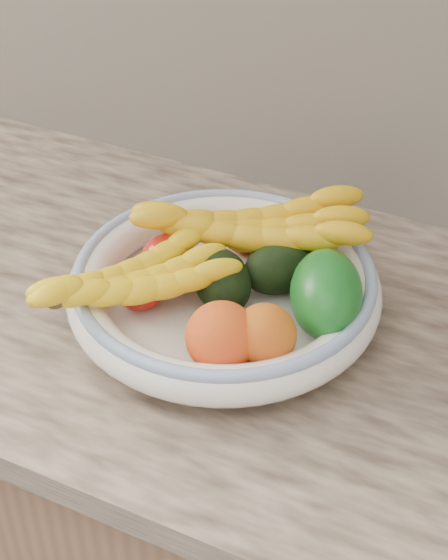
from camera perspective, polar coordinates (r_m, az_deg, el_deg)
The scene contains 13 objects.
kitchen_counter at distance 1.43m, azimuth 0.46°, elevation -15.23°, with size 2.44×0.66×1.40m.
fruit_bowl at distance 1.06m, azimuth -0.00°, elevation -0.49°, with size 0.39×0.39×0.08m.
clementine_back_left at distance 1.14m, azimuth 1.21°, elevation 3.07°, with size 0.05×0.05×0.05m, color #DC6904.
clementine_back_right at distance 1.13m, azimuth 3.68°, elevation 2.61°, with size 0.05×0.05×0.05m, color #FC5D05.
tomato_left at distance 1.09m, azimuth -3.69°, elevation 1.43°, with size 0.07×0.07×0.06m, color red.
tomato_near_left at distance 1.05m, azimuth -5.62°, elevation -0.33°, with size 0.07×0.07×0.06m, color #B80800.
avocado_center at distance 1.05m, azimuth -0.14°, elevation -0.03°, with size 0.07×0.10×0.07m, color black.
avocado_right at distance 1.07m, azimuth 3.74°, elevation 0.88°, with size 0.07×0.10×0.07m, color black.
green_mango at distance 1.02m, azimuth 6.80°, elevation -0.90°, with size 0.08×0.13×0.09m, color #105717.
peach_front at distance 0.97m, azimuth -0.15°, elevation -3.81°, with size 0.08×0.08×0.08m, color orange.
peach_right at distance 0.97m, azimuth 2.72°, elevation -3.67°, with size 0.07×0.07×0.07m, color orange.
banana_bunch_back at distance 1.09m, azimuth 1.68°, elevation 3.17°, with size 0.32×0.12×0.09m, color gold, non-canonical shape.
banana_bunch_front at distance 1.02m, azimuth -6.11°, elevation -0.35°, with size 0.27×0.11×0.07m, color yellow, non-canonical shape.
Camera 1 is at (0.36, 0.91, 1.61)m, focal length 55.00 mm.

